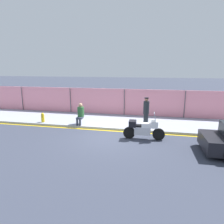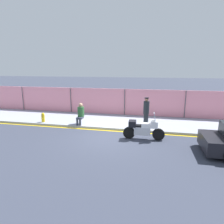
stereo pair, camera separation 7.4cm
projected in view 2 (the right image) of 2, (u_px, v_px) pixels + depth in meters
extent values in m
plane|color=#333847|center=(111.00, 137.00, 10.54)|extent=(120.00, 120.00, 0.00)
cube|color=#8E93A3|center=(120.00, 122.00, 13.28)|extent=(31.56, 3.48, 0.14)
cube|color=gold|center=(115.00, 131.00, 11.55)|extent=(31.56, 0.18, 0.01)
cube|color=pink|center=(125.00, 103.00, 14.81)|extent=(29.98, 0.08, 2.05)
cylinder|color=#4C4C51|center=(23.00, 99.00, 16.48)|extent=(0.05, 0.05, 2.05)
cylinder|color=#4C4C51|center=(71.00, 101.00, 15.60)|extent=(0.05, 0.05, 2.05)
cylinder|color=#4C4C51|center=(125.00, 103.00, 14.72)|extent=(0.05, 0.05, 2.05)
cylinder|color=#4C4C51|center=(185.00, 105.00, 13.84)|extent=(0.05, 0.05, 2.05)
cylinder|color=black|center=(158.00, 134.00, 10.06)|extent=(0.61, 0.16, 0.61)
cylinder|color=black|center=(129.00, 133.00, 10.32)|extent=(0.61, 0.16, 0.61)
cube|color=silver|center=(142.00, 131.00, 10.17)|extent=(0.83, 0.31, 0.42)
cube|color=white|center=(147.00, 125.00, 10.07)|extent=(0.53, 0.32, 0.22)
cube|color=black|center=(141.00, 126.00, 10.13)|extent=(0.61, 0.30, 0.10)
cube|color=white|center=(154.00, 124.00, 9.98)|extent=(0.33, 0.49, 0.34)
cube|color=silver|center=(155.00, 117.00, 9.90)|extent=(0.12, 0.42, 0.42)
cube|color=black|center=(132.00, 123.00, 10.18)|extent=(0.38, 0.52, 0.30)
cylinder|color=#1E2328|center=(146.00, 120.00, 12.01)|extent=(0.28, 0.28, 0.76)
cylinder|color=#1E2328|center=(146.00, 108.00, 11.84)|extent=(0.34, 0.34, 0.76)
sphere|color=#A37556|center=(147.00, 100.00, 11.73)|extent=(0.21, 0.21, 0.21)
cylinder|color=black|center=(147.00, 98.00, 11.71)|extent=(0.25, 0.25, 0.05)
cylinder|color=#2D3342|center=(77.00, 122.00, 12.16)|extent=(0.13, 0.13, 0.42)
cylinder|color=#2D3342|center=(80.00, 122.00, 12.12)|extent=(0.13, 0.13, 0.42)
cube|color=#2D3342|center=(80.00, 118.00, 12.29)|extent=(0.34, 0.42, 0.10)
cylinder|color=#2D6033|center=(81.00, 112.00, 12.42)|extent=(0.40, 0.40, 0.60)
sphere|color=tan|center=(81.00, 105.00, 12.32)|extent=(0.25, 0.25, 0.25)
cylinder|color=black|center=(218.00, 140.00, 9.29)|extent=(0.61, 0.23, 0.61)
cylinder|color=gold|center=(43.00, 118.00, 12.91)|extent=(0.21, 0.21, 0.46)
sphere|color=gold|center=(43.00, 114.00, 12.85)|extent=(0.19, 0.19, 0.19)
cylinder|color=gold|center=(42.00, 119.00, 12.80)|extent=(0.07, 0.08, 0.07)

